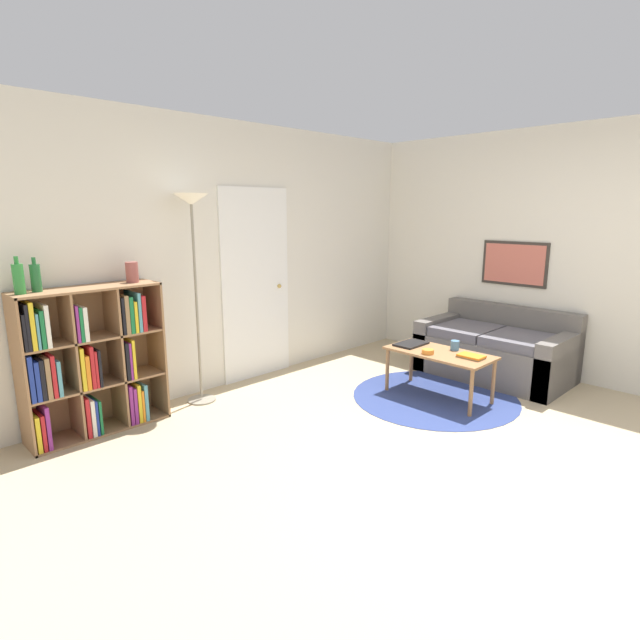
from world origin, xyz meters
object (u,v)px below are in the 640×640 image
Objects in this scene: bookshelf at (88,363)px; bottle_middle at (36,278)px; floor_lamp at (193,228)px; laptop at (411,344)px; cup at (455,345)px; coffee_table at (439,357)px; bottle_left at (18,278)px; couch at (497,351)px; bowl at (428,352)px; vase_on_shelf at (132,272)px.

bottle_middle is at bearing 175.64° from bookshelf.
floor_lamp reaches higher than laptop.
bottle_middle reaches higher than cup.
coffee_table is at bearing -28.04° from bottle_middle.
laptop is 3.29m from bottle_middle.
bottle_left is 1.07× the size of bottle_middle.
couch reaches higher than laptop.
cup is (2.80, -1.61, -0.08)m from bookshelf.
bowl is at bearing -117.01° from laptop.
laptop is (2.65, -1.21, -0.12)m from bookshelf.
cup is at bearing -70.41° from laptop.
vase_on_shelf reaches higher than couch.
couch is at bearing -4.43° from coffee_table.
couch is at bearing -23.85° from bookshelf.
cup is 0.55× the size of vase_on_shelf.
vase_on_shelf reaches higher than bookshelf.
bookshelf is at bearing 150.10° from cup.
cup is at bearing -40.93° from floor_lamp.
bottle_middle reaches higher than laptop.
bookshelf is 0.82m from bottle_left.
floor_lamp is at bearing 136.08° from bowl.
bottle_middle is (-2.93, 1.56, 0.88)m from coffee_table.
cup is at bearing -27.83° from bottle_middle.
floor_lamp is 16.87× the size of bowl.
floor_lamp reaches higher than coffee_table.
bottle_left is (-4.07, 1.61, 1.02)m from couch.
bottle_middle is at bearing 152.17° from cup.
bookshelf is at bearing -4.36° from bottle_middle.
laptop is at bearing 157.73° from couch.
cup reaches higher than coffee_table.
laptop is 1.25× the size of bottle_left.
cup is 3.58m from bottle_middle.
couch reaches higher than cup.
coffee_table is at bearing -91.90° from laptop.
bookshelf reaches higher than couch.
coffee_table is 8.78× the size of bowl.
floor_lamp is (0.98, -0.03, 1.02)m from bookshelf.
coffee_table is at bearing -42.20° from floor_lamp.
bookshelf is 0.62× the size of floor_lamp.
bookshelf is 10.46× the size of bowl.
vase_on_shelf is at bearing -0.05° from bookshelf.
bookshelf is 2.92m from bowl.
laptop is 0.33m from bowl.
bookshelf reaches higher than bowl.
bookshelf is 0.78× the size of couch.
coffee_table is 3.70× the size of bottle_left.
couch is 4.49m from bottle_left.
bottle_middle is 0.71m from vase_on_shelf.
bowl is 3.37m from bottle_left.
floor_lamp is 2.35m from laptop.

